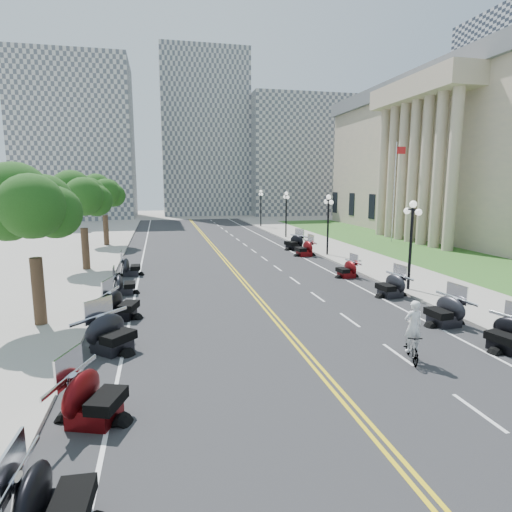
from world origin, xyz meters
TOP-DOWN VIEW (x-y plane):
  - ground at (0.00, 0.00)m, footprint 160.00×160.00m
  - road at (0.00, 10.00)m, footprint 16.00×90.00m
  - centerline_yellow_a at (-0.12, 10.00)m, footprint 0.12×90.00m
  - centerline_yellow_b at (0.12, 10.00)m, footprint 0.12×90.00m
  - edge_line_north at (6.40, 10.00)m, footprint 0.12×90.00m
  - edge_line_south at (-6.40, 10.00)m, footprint 0.12×90.00m
  - lane_dash_4 at (3.20, -8.00)m, footprint 0.12×2.00m
  - lane_dash_5 at (3.20, -4.00)m, footprint 0.12×2.00m
  - lane_dash_6 at (3.20, 0.00)m, footprint 0.12×2.00m
  - lane_dash_7 at (3.20, 4.00)m, footprint 0.12×2.00m
  - lane_dash_8 at (3.20, 8.00)m, footprint 0.12×2.00m
  - lane_dash_9 at (3.20, 12.00)m, footprint 0.12×2.00m
  - lane_dash_10 at (3.20, 16.00)m, footprint 0.12×2.00m
  - lane_dash_11 at (3.20, 20.00)m, footprint 0.12×2.00m
  - lane_dash_12 at (3.20, 24.00)m, footprint 0.12×2.00m
  - lane_dash_13 at (3.20, 28.00)m, footprint 0.12×2.00m
  - lane_dash_14 at (3.20, 32.00)m, footprint 0.12×2.00m
  - lane_dash_15 at (3.20, 36.00)m, footprint 0.12×2.00m
  - lane_dash_16 at (3.20, 40.00)m, footprint 0.12×2.00m
  - lane_dash_17 at (3.20, 44.00)m, footprint 0.12×2.00m
  - lane_dash_18 at (3.20, 48.00)m, footprint 0.12×2.00m
  - lane_dash_19 at (3.20, 52.00)m, footprint 0.12×2.00m
  - sidewalk_north at (10.50, 10.00)m, footprint 5.00×90.00m
  - sidewalk_south at (-10.50, 10.00)m, footprint 5.00×90.00m
  - lawn at (17.50, 18.00)m, footprint 9.00×60.00m
  - distant_block_a at (-18.00, 62.00)m, footprint 18.00×14.00m
  - distant_block_b at (4.00, 68.00)m, footprint 16.00×12.00m
  - distant_block_c at (22.00, 65.00)m, footprint 20.00×14.00m
  - street_lamp_2 at (8.60, 4.00)m, footprint 0.50×1.20m
  - street_lamp_3 at (8.60, 16.00)m, footprint 0.50×1.20m
  - street_lamp_4 at (8.60, 28.00)m, footprint 0.50×1.20m
  - street_lamp_5 at (8.60, 40.00)m, footprint 0.50×1.20m
  - flagpole at (18.00, 22.00)m, footprint 1.10×0.20m
  - tree_2 at (-10.00, 2.00)m, footprint 4.80×4.80m
  - tree_3 at (-10.00, 14.00)m, footprint 4.80×4.80m
  - tree_4 at (-10.00, 26.00)m, footprint 4.80×4.80m
  - motorcycle_n_4 at (7.28, -4.53)m, footprint 2.39×2.39m
  - motorcycle_n_5 at (6.83, -1.56)m, footprint 2.24×2.24m
  - motorcycle_n_6 at (7.03, 3.19)m, footprint 2.20×2.20m
  - motorcycle_n_7 at (6.74, 8.12)m, footprint 1.93×1.93m
  - motorcycle_n_9 at (6.77, 16.54)m, footprint 2.26×2.26m
  - motorcycle_n_10 at (6.96, 19.97)m, footprint 2.84×2.84m
  - motorcycle_s_3 at (-6.91, -9.80)m, footprint 2.14×2.14m
  - motorcycle_s_4 at (-6.73, -6.20)m, footprint 2.76×2.76m
  - motorcycle_s_5 at (-6.77, -1.44)m, footprint 3.10×3.10m
  - motorcycle_s_6 at (-6.75, 2.47)m, footprint 2.59×2.59m
  - motorcycle_s_7 at (-6.95, 6.91)m, footprint 1.87×1.87m
  - motorcycle_s_8 at (-6.91, 11.78)m, footprint 1.93×1.93m
  - bicycle at (3.35, -4.59)m, footprint 1.01×1.74m
  - cyclist_rider at (3.35, -4.59)m, footprint 0.66×0.43m

SIDE VIEW (x-z plane):
  - ground at x=0.00m, z-range 0.00..0.00m
  - road at x=0.00m, z-range 0.00..0.01m
  - centerline_yellow_a at x=-0.12m, z-range 0.01..0.01m
  - centerline_yellow_b at x=0.12m, z-range 0.01..0.01m
  - edge_line_north at x=6.40m, z-range 0.01..0.01m
  - edge_line_south at x=-6.40m, z-range 0.01..0.01m
  - lane_dash_4 at x=3.20m, z-range 0.01..0.01m
  - lane_dash_5 at x=3.20m, z-range 0.01..0.01m
  - lane_dash_6 at x=3.20m, z-range 0.01..0.01m
  - lane_dash_7 at x=3.20m, z-range 0.01..0.01m
  - lane_dash_8 at x=3.20m, z-range 0.01..0.01m
  - lane_dash_9 at x=3.20m, z-range 0.01..0.01m
  - lane_dash_10 at x=3.20m, z-range 0.01..0.01m
  - lane_dash_11 at x=3.20m, z-range 0.01..0.01m
  - lane_dash_12 at x=3.20m, z-range 0.01..0.01m
  - lane_dash_13 at x=3.20m, z-range 0.01..0.01m
  - lane_dash_14 at x=3.20m, z-range 0.01..0.01m
  - lane_dash_15 at x=3.20m, z-range 0.01..0.01m
  - lane_dash_16 at x=3.20m, z-range 0.01..0.01m
  - lane_dash_17 at x=3.20m, z-range 0.01..0.01m
  - lane_dash_18 at x=3.20m, z-range 0.01..0.01m
  - lane_dash_19 at x=3.20m, z-range 0.01..0.01m
  - lawn at x=17.50m, z-range 0.00..0.10m
  - sidewalk_north at x=10.50m, z-range 0.00..0.15m
  - sidewalk_south at x=-10.50m, z-range 0.00..0.15m
  - bicycle at x=3.35m, z-range 0.00..1.01m
  - motorcycle_n_7 at x=6.74m, z-range 0.00..1.24m
  - motorcycle_s_7 at x=-6.95m, z-range 0.00..1.27m
  - motorcycle_s_8 at x=-6.91m, z-range 0.00..1.35m
  - motorcycle_n_4 at x=7.28m, z-range 0.00..1.38m
  - motorcycle_n_6 at x=7.03m, z-range 0.00..1.39m
  - motorcycle_s_3 at x=-6.91m, z-range 0.00..1.42m
  - motorcycle_n_5 at x=6.83m, z-range 0.00..1.44m
  - motorcycle_n_9 at x=6.77m, z-range 0.00..1.45m
  - motorcycle_s_6 at x=-6.75m, z-range 0.00..1.46m
  - motorcycle_s_4 at x=-6.73m, z-range 0.00..1.51m
  - motorcycle_s_5 at x=-6.77m, z-range 0.00..1.53m
  - motorcycle_n_10 at x=6.96m, z-range 0.00..1.54m
  - cyclist_rider at x=3.35m, z-range 1.01..2.81m
  - street_lamp_2 at x=8.60m, z-range 0.15..5.05m
  - street_lamp_3 at x=8.60m, z-range 0.15..5.05m
  - street_lamp_4 at x=8.60m, z-range 0.15..5.05m
  - street_lamp_5 at x=8.60m, z-range 0.15..5.05m
  - tree_2 at x=-10.00m, z-range 0.15..9.35m
  - tree_3 at x=-10.00m, z-range 0.15..9.35m
  - tree_4 at x=-10.00m, z-range 0.15..9.35m
  - flagpole at x=18.00m, z-range 0.00..10.00m
  - distant_block_c at x=22.00m, z-range 0.00..22.00m
  - distant_block_a at x=-18.00m, z-range 0.00..26.00m
  - distant_block_b at x=4.00m, z-range 0.00..30.00m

